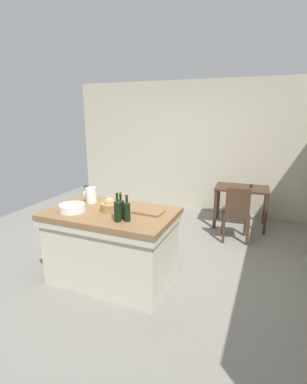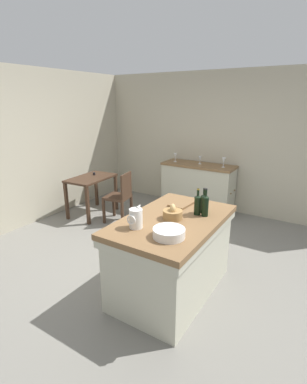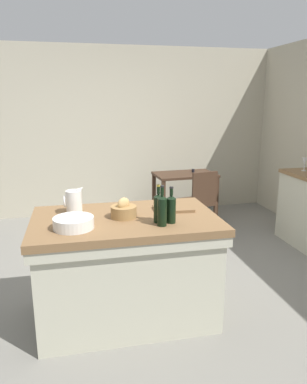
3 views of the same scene
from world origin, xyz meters
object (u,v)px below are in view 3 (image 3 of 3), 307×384
object	(u,v)px
pitcher	(74,202)
wine_bottle_green	(162,210)
wine_glass_middle	(305,162)
wine_bottle_dark	(171,208)
wash_bowl	(74,223)
wooden_chair	(199,200)
wine_bottle_amber	(158,207)
bread_basket	(124,211)
cutting_board	(173,209)
island_table	(126,264)
writing_desk	(185,181)

from	to	relation	value
pitcher	wine_bottle_green	bearing A→B (deg)	-35.44
wine_bottle_green	wine_glass_middle	bearing A→B (deg)	34.64
wine_bottle_dark	wash_bowl	bearing A→B (deg)	177.66
pitcher	wine_bottle_dark	world-z (taller)	wine_bottle_dark
wooden_chair	wine_bottle_dark	world-z (taller)	wine_bottle_dark
wooden_chair	wine_bottle_green	size ratio (longest dim) A/B	2.90
wine_bottle_amber	wine_glass_middle	bearing A→B (deg)	33.06
wine_bottle_green	wash_bowl	bearing A→B (deg)	172.79
bread_basket	cutting_board	bearing A→B (deg)	14.09
island_table	wine_bottle_dark	size ratio (longest dim) A/B	5.25
wine_bottle_amber	island_table	bearing A→B (deg)	143.11
wine_bottle_dark	wooden_chair	bearing A→B (deg)	64.48
writing_desk	cutting_board	world-z (taller)	cutting_board
wash_bowl	bread_basket	world-z (taller)	bread_basket
pitcher	wine_glass_middle	distance (m)	3.08
pitcher	wine_bottle_amber	distance (m)	0.73
cutting_board	wine_bottle_green	bearing A→B (deg)	-117.58
wine_bottle_amber	wine_bottle_green	xyz separation A→B (m)	(0.01, -0.09, 0.01)
wash_bowl	wine_bottle_amber	size ratio (longest dim) A/B	1.01
wine_glass_middle	writing_desk	bearing A→B (deg)	138.94
wooden_chair	island_table	bearing A→B (deg)	-125.99
writing_desk	bread_basket	world-z (taller)	bread_basket
wooden_chair	wine_bottle_amber	xyz separation A→B (m)	(-1.00, -1.87, 0.52)
pitcher	cutting_board	distance (m)	0.84
wash_bowl	wine_bottle_dark	distance (m)	0.73
island_table	wine_bottle_amber	size ratio (longest dim) A/B	5.03
cutting_board	wine_bottle_dark	bearing A→B (deg)	-108.47
writing_desk	wooden_chair	bearing A→B (deg)	-89.83
wooden_chair	wine_glass_middle	distance (m)	1.42
wash_bowl	bread_basket	bearing A→B (deg)	24.00
wash_bowl	wine_glass_middle	xyz separation A→B (m)	(2.88, 1.47, 0.11)
writing_desk	bread_basket	bearing A→B (deg)	-117.65
pitcher	bread_basket	world-z (taller)	pitcher
bread_basket	wine_bottle_amber	distance (m)	0.30
bread_basket	wine_bottle_dark	size ratio (longest dim) A/B	0.73
writing_desk	wine_bottle_amber	distance (m)	2.76
wooden_chair	wash_bowl	distance (m)	2.53
wooden_chair	cutting_board	world-z (taller)	cutting_board
pitcher	cutting_board	xyz separation A→B (m)	(0.83, -0.09, -0.09)
writing_desk	wine_bottle_dark	world-z (taller)	wine_bottle_dark
pitcher	bread_basket	xyz separation A→B (m)	(0.39, -0.20, -0.04)
wooden_chair	wine_bottle_amber	bearing A→B (deg)	-118.15
wooden_chair	wash_bowl	bearing A→B (deg)	-131.10
island_table	wine_glass_middle	xyz separation A→B (m)	(2.48, 1.29, 0.55)
bread_basket	wine_bottle_dark	bearing A→B (deg)	-31.29
island_table	bread_basket	xyz separation A→B (m)	(-0.01, -0.00, 0.46)
wine_bottle_amber	wine_bottle_dark	bearing A→B (deg)	-20.45
wine_glass_middle	cutting_board	bearing A→B (deg)	-150.04
wooden_chair	pitcher	world-z (taller)	pitcher
cutting_board	wine_bottle_green	xyz separation A→B (m)	(-0.19, -0.37, 0.11)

